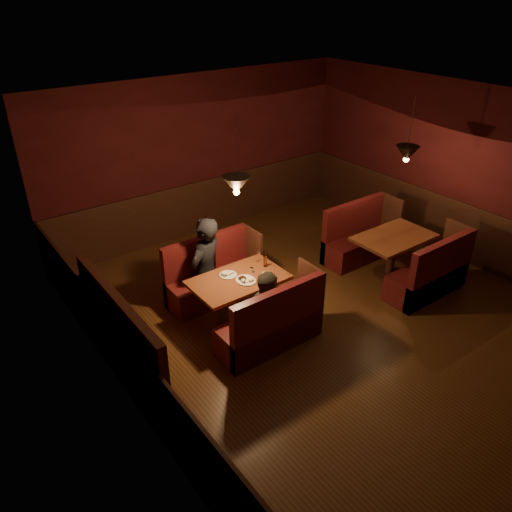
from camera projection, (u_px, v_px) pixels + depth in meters
room at (317, 256)px, 6.60m from camera, size 6.02×7.02×2.92m
main_table at (239, 288)px, 6.86m from camera, size 1.30×0.79×0.91m
main_bench_far at (212, 279)px, 7.50m from camera, size 1.43×0.51×0.98m
main_bench_near at (273, 327)px, 6.46m from camera, size 1.43×0.51×0.98m
second_table at (393, 246)px, 7.96m from camera, size 1.25×0.80×0.71m
second_bench_far at (358, 240)px, 8.60m from camera, size 1.38×0.52×0.99m
second_bench_near at (431, 277)px, 7.55m from camera, size 1.38×0.52×0.99m
diner_a at (205, 252)px, 7.05m from camera, size 0.75×0.63×1.75m
diner_b at (270, 298)px, 6.36m from camera, size 0.84×0.77×1.40m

